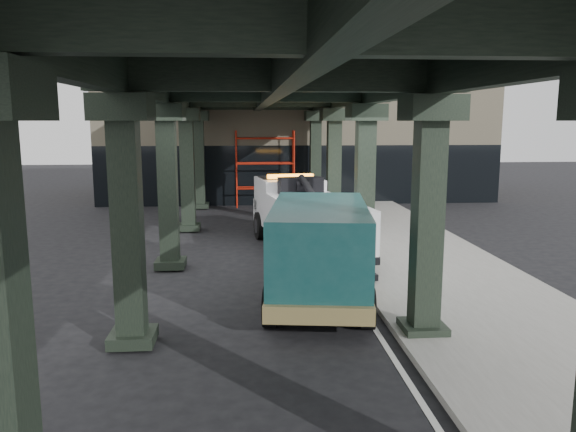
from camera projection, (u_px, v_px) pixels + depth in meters
name	position (u px, v px, depth m)	size (l,w,h in m)	color
ground	(286.00, 285.00, 15.57)	(90.00, 90.00, 0.00)	black
sidewalk	(422.00, 261.00, 17.87)	(5.00, 40.00, 0.15)	gray
lane_stripe	(335.00, 265.00, 17.67)	(0.12, 38.00, 0.01)	silver
viaduct	(267.00, 88.00, 16.59)	(7.40, 32.00, 6.40)	black
building	(294.00, 129.00, 34.71)	(22.00, 10.00, 8.00)	#C6B793
scaffolding	(265.00, 167.00, 29.61)	(3.08, 0.88, 4.00)	red
tow_truck	(303.00, 214.00, 19.50)	(3.49, 8.36, 2.66)	black
towed_van	(319.00, 248.00, 14.08)	(3.16, 6.40, 2.49)	#113D3E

